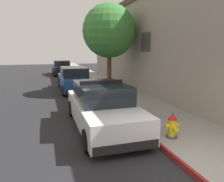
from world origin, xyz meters
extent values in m
cube|color=#232326|center=(-4.67, 10.00, -0.10)|extent=(32.16, 60.00, 0.20)
cube|color=gray|center=(1.33, 10.00, 0.07)|extent=(2.66, 60.00, 0.15)
cube|color=maroon|center=(-0.04, 10.00, 0.07)|extent=(0.08, 60.00, 0.15)
cube|color=gray|center=(6.37, 8.12, 2.87)|extent=(7.42, 24.28, 5.74)
cube|color=black|center=(2.69, 8.12, 3.16)|extent=(0.06, 1.30, 1.10)
cube|color=black|center=(2.69, 14.92, 3.16)|extent=(0.06, 1.30, 1.10)
cube|color=white|center=(-1.14, 3.60, 0.58)|extent=(1.84, 4.80, 0.76)
cube|color=black|center=(-1.14, 3.75, 1.26)|extent=(1.64, 2.50, 0.60)
cube|color=black|center=(-1.14, 1.26, 0.32)|extent=(1.76, 0.16, 0.24)
cube|color=black|center=(-1.14, 5.94, 0.32)|extent=(1.76, 0.16, 0.24)
cylinder|color=black|center=(-2.00, 5.30, 0.32)|extent=(0.22, 0.64, 0.64)
cylinder|color=black|center=(-0.28, 5.30, 0.32)|extent=(0.22, 0.64, 0.64)
cylinder|color=black|center=(-2.00, 1.90, 0.32)|extent=(0.22, 0.64, 0.64)
cylinder|color=black|center=(-0.28, 1.90, 0.32)|extent=(0.22, 0.64, 0.64)
cube|color=black|center=(-1.14, 3.70, 1.62)|extent=(1.48, 0.20, 0.12)
cube|color=red|center=(-1.49, 3.70, 1.62)|extent=(0.44, 0.18, 0.11)
cube|color=#1E33E0|center=(-0.79, 3.70, 1.62)|extent=(0.44, 0.18, 0.11)
cube|color=navy|center=(-1.11, 11.15, 0.58)|extent=(1.84, 4.80, 0.76)
cube|color=black|center=(-1.11, 11.30, 1.26)|extent=(1.64, 2.50, 0.60)
cube|color=black|center=(-1.11, 8.81, 0.32)|extent=(1.76, 0.16, 0.24)
cube|color=black|center=(-1.11, 13.49, 0.32)|extent=(1.76, 0.16, 0.24)
cylinder|color=black|center=(-1.97, 12.85, 0.32)|extent=(0.22, 0.64, 0.64)
cylinder|color=black|center=(-0.25, 12.85, 0.32)|extent=(0.22, 0.64, 0.64)
cylinder|color=black|center=(-1.97, 9.45, 0.32)|extent=(0.22, 0.64, 0.64)
cylinder|color=black|center=(-0.25, 9.45, 0.32)|extent=(0.22, 0.64, 0.64)
cube|color=black|center=(-1.18, 21.17, 0.58)|extent=(1.84, 4.80, 0.76)
cube|color=black|center=(-1.18, 21.32, 1.26)|extent=(1.64, 2.50, 0.60)
cube|color=black|center=(-1.18, 18.83, 0.32)|extent=(1.76, 0.16, 0.24)
cube|color=black|center=(-1.18, 23.51, 0.32)|extent=(1.76, 0.16, 0.24)
cylinder|color=black|center=(-2.04, 22.87, 0.32)|extent=(0.22, 0.64, 0.64)
cylinder|color=black|center=(-0.32, 22.87, 0.32)|extent=(0.22, 0.64, 0.64)
cylinder|color=black|center=(-2.04, 19.47, 0.32)|extent=(0.22, 0.64, 0.64)
cylinder|color=black|center=(-0.32, 19.47, 0.32)|extent=(0.22, 0.64, 0.64)
cylinder|color=#4C4C51|center=(0.51, 1.78, 0.18)|extent=(0.32, 0.32, 0.06)
cylinder|color=yellow|center=(0.51, 1.78, 0.46)|extent=(0.24, 0.24, 0.50)
cone|color=red|center=(0.51, 1.78, 0.78)|extent=(0.28, 0.28, 0.14)
cylinder|color=#4C4C51|center=(0.51, 1.78, 0.88)|extent=(0.05, 0.05, 0.06)
cylinder|color=yellow|center=(0.34, 1.78, 0.52)|extent=(0.10, 0.10, 0.10)
cylinder|color=yellow|center=(0.68, 1.78, 0.52)|extent=(0.10, 0.10, 0.10)
cylinder|color=yellow|center=(0.51, 1.60, 0.47)|extent=(0.13, 0.12, 0.13)
cylinder|color=brown|center=(0.91, 9.65, 1.43)|extent=(0.28, 0.28, 2.56)
sphere|color=#387A33|center=(0.91, 9.65, 3.85)|extent=(3.28, 3.28, 3.28)
camera|label=1|loc=(-2.99, -3.49, 2.72)|focal=34.67mm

